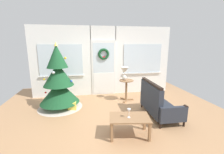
% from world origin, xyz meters
% --- Properties ---
extents(ground_plane, '(6.76, 6.76, 0.00)m').
position_xyz_m(ground_plane, '(0.00, 0.00, 0.00)').
color(ground_plane, '#AD7F56').
extents(back_wall_with_door, '(5.20, 0.19, 2.55)m').
position_xyz_m(back_wall_with_door, '(0.00, 2.08, 1.28)').
color(back_wall_with_door, white).
rests_on(back_wall_with_door, ground).
extents(christmas_tree, '(1.33, 1.33, 1.98)m').
position_xyz_m(christmas_tree, '(-1.49, 1.02, 0.75)').
color(christmas_tree, '#4C331E').
rests_on(christmas_tree, ground).
extents(settee_sofa, '(0.74, 1.39, 0.96)m').
position_xyz_m(settee_sofa, '(1.18, -0.05, 0.38)').
color(settee_sofa, black).
rests_on(settee_sofa, ground).
extents(side_table, '(0.50, 0.48, 0.72)m').
position_xyz_m(side_table, '(0.67, 1.23, 0.51)').
color(side_table, '#8E6642').
rests_on(side_table, ground).
extents(table_lamp, '(0.28, 0.28, 0.44)m').
position_xyz_m(table_lamp, '(0.61, 1.27, 1.00)').
color(table_lamp, silver).
rests_on(table_lamp, side_table).
extents(coffee_table, '(0.91, 0.64, 0.43)m').
position_xyz_m(coffee_table, '(0.18, -0.80, 0.36)').
color(coffee_table, '#8E6642').
rests_on(coffee_table, ground).
extents(wine_glass, '(0.08, 0.08, 0.20)m').
position_xyz_m(wine_glass, '(0.16, -0.82, 0.57)').
color(wine_glass, silver).
rests_on(wine_glass, coffee_table).
extents(gift_box, '(0.24, 0.21, 0.24)m').
position_xyz_m(gift_box, '(-1.12, 0.77, 0.12)').
color(gift_box, '#D8C64C').
rests_on(gift_box, ground).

